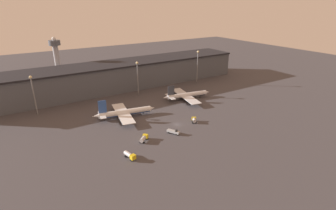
{
  "coord_description": "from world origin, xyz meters",
  "views": [
    {
      "loc": [
        -77.4,
        -113.01,
        66.24
      ],
      "look_at": [
        3.82,
        16.13,
        6.0
      ],
      "focal_mm": 28.0,
      "sensor_mm": 36.0,
      "label": 1
    }
  ],
  "objects_px": {
    "service_vehicle_2": "(130,155)",
    "service_vehicle_3": "(173,132)",
    "control_tower": "(57,58)",
    "service_vehicle_1": "(194,120)",
    "airplane_0": "(124,112)",
    "service_vehicle_0": "(144,138)",
    "airplane_1": "(187,95)"
  },
  "relations": [
    {
      "from": "service_vehicle_2",
      "to": "service_vehicle_3",
      "type": "distance_m",
      "value": 31.36
    },
    {
      "from": "service_vehicle_2",
      "to": "control_tower",
      "type": "xyz_separation_m",
      "value": [
        -2.83,
        135.32,
        21.85
      ]
    },
    {
      "from": "service_vehicle_2",
      "to": "service_vehicle_3",
      "type": "height_order",
      "value": "service_vehicle_2"
    },
    {
      "from": "service_vehicle_1",
      "to": "service_vehicle_2",
      "type": "distance_m",
      "value": 50.46
    },
    {
      "from": "airplane_0",
      "to": "control_tower",
      "type": "relative_size",
      "value": 0.96
    },
    {
      "from": "airplane_0",
      "to": "service_vehicle_0",
      "type": "height_order",
      "value": "airplane_0"
    },
    {
      "from": "service_vehicle_0",
      "to": "service_vehicle_2",
      "type": "relative_size",
      "value": 0.92
    },
    {
      "from": "service_vehicle_1",
      "to": "service_vehicle_3",
      "type": "bearing_deg",
      "value": 138.36
    },
    {
      "from": "service_vehicle_2",
      "to": "control_tower",
      "type": "relative_size",
      "value": 0.17
    },
    {
      "from": "control_tower",
      "to": "service_vehicle_2",
      "type": "bearing_deg",
      "value": -88.8
    },
    {
      "from": "service_vehicle_0",
      "to": "service_vehicle_2",
      "type": "height_order",
      "value": "service_vehicle_2"
    },
    {
      "from": "airplane_1",
      "to": "service_vehicle_1",
      "type": "height_order",
      "value": "airplane_1"
    },
    {
      "from": "airplane_0",
      "to": "service_vehicle_1",
      "type": "xyz_separation_m",
      "value": [
        31.66,
        -28.78,
        -1.52
      ]
    },
    {
      "from": "airplane_1",
      "to": "service_vehicle_3",
      "type": "xyz_separation_m",
      "value": [
        -37.63,
        -39.98,
        -1.78
      ]
    },
    {
      "from": "airplane_1",
      "to": "service_vehicle_3",
      "type": "distance_m",
      "value": 54.94
    },
    {
      "from": "control_tower",
      "to": "airplane_0",
      "type": "bearing_deg",
      "value": -78.08
    },
    {
      "from": "airplane_0",
      "to": "service_vehicle_2",
      "type": "height_order",
      "value": "airplane_0"
    },
    {
      "from": "airplane_1",
      "to": "control_tower",
      "type": "relative_size",
      "value": 0.92
    },
    {
      "from": "airplane_1",
      "to": "service_vehicle_0",
      "type": "distance_m",
      "value": 67.15
    },
    {
      "from": "service_vehicle_1",
      "to": "airplane_0",
      "type": "bearing_deg",
      "value": 78.99
    },
    {
      "from": "airplane_0",
      "to": "control_tower",
      "type": "distance_m",
      "value": 95.64
    },
    {
      "from": "service_vehicle_3",
      "to": "control_tower",
      "type": "distance_m",
      "value": 131.89
    },
    {
      "from": "airplane_1",
      "to": "service_vehicle_0",
      "type": "bearing_deg",
      "value": -134.65
    },
    {
      "from": "control_tower",
      "to": "airplane_1",
      "type": "bearing_deg",
      "value": -50.66
    },
    {
      "from": "service_vehicle_3",
      "to": "control_tower",
      "type": "height_order",
      "value": "control_tower"
    },
    {
      "from": "airplane_1",
      "to": "service_vehicle_1",
      "type": "distance_m",
      "value": 39.49
    },
    {
      "from": "service_vehicle_1",
      "to": "service_vehicle_3",
      "type": "distance_m",
      "value": 19.1
    },
    {
      "from": "service_vehicle_0",
      "to": "service_vehicle_1",
      "type": "distance_m",
      "value": 35.74
    },
    {
      "from": "service_vehicle_1",
      "to": "service_vehicle_2",
      "type": "height_order",
      "value": "service_vehicle_2"
    },
    {
      "from": "airplane_1",
      "to": "service_vehicle_0",
      "type": "height_order",
      "value": "airplane_1"
    },
    {
      "from": "airplane_1",
      "to": "service_vehicle_0",
      "type": "relative_size",
      "value": 5.77
    },
    {
      "from": "service_vehicle_0",
      "to": "service_vehicle_1",
      "type": "bearing_deg",
      "value": -33.83
    }
  ]
}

